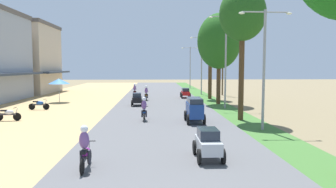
{
  "coord_description": "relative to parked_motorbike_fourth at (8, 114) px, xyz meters",
  "views": [
    {
      "loc": [
        -0.72,
        -5.72,
        3.81
      ],
      "look_at": [
        0.38,
        18.67,
        1.72
      ],
      "focal_mm": 33.66,
      "sensor_mm": 36.0,
      "label": 1
    }
  ],
  "objects": [
    {
      "name": "shophouse_far",
      "position": [
        -9.09,
        24.42,
        4.5
      ],
      "size": [
        10.25,
        10.15,
        10.1
      ],
      "color": "#C6B299",
      "rests_on": "ground"
    },
    {
      "name": "parked_motorbike_fourth",
      "position": [
        0.0,
        0.0,
        0.0
      ],
      "size": [
        1.8,
        0.54,
        0.94
      ],
      "color": "black",
      "rests_on": "dirt_shoulder"
    },
    {
      "name": "parked_motorbike_fifth",
      "position": [
        0.09,
        5.72,
        0.0
      ],
      "size": [
        1.8,
        0.54,
        0.94
      ],
      "color": "black",
      "rests_on": "dirt_shoulder"
    },
    {
      "name": "vendor_umbrella",
      "position": [
        0.12,
        11.56,
        1.75
      ],
      "size": [
        2.2,
        2.2,
        2.52
      ],
      "color": "#99999E",
      "rests_on": "dirt_shoulder"
    },
    {
      "name": "median_tree_second",
      "position": [
        16.34,
        -0.36,
        6.84
      ],
      "size": [
        3.22,
        3.22,
        9.3
      ],
      "color": "#4C351E",
      "rests_on": "median_strip"
    },
    {
      "name": "median_tree_third",
      "position": [
        16.76,
        9.42,
        5.83
      ],
      "size": [
        4.37,
        4.37,
        9.14
      ],
      "color": "#4C351E",
      "rests_on": "median_strip"
    },
    {
      "name": "median_tree_fourth",
      "position": [
        16.83,
        14.69,
        6.18
      ],
      "size": [
        2.83,
        2.83,
        8.27
      ],
      "color": "#4C351E",
      "rests_on": "median_strip"
    },
    {
      "name": "streetlamp_near",
      "position": [
        16.7,
        -3.89,
        3.64
      ],
      "size": [
        3.16,
        0.2,
        7.1
      ],
      "color": "gray",
      "rests_on": "median_strip"
    },
    {
      "name": "streetlamp_mid",
      "position": [
        16.7,
        6.1,
        4.32
      ],
      "size": [
        3.16,
        0.2,
        8.42
      ],
      "color": "gray",
      "rests_on": "median_strip"
    },
    {
      "name": "streetlamp_far",
      "position": [
        16.7,
        20.51,
        4.06
      ],
      "size": [
        3.16,
        0.2,
        7.92
      ],
      "color": "gray",
      "rests_on": "median_strip"
    },
    {
      "name": "streetlamp_farthest",
      "position": [
        16.7,
        33.96,
        3.76
      ],
      "size": [
        3.16,
        0.2,
        7.34
      ],
      "color": "gray",
      "rests_on": "median_strip"
    },
    {
      "name": "utility_pole_near",
      "position": [
        19.49,
        19.96,
        4.32
      ],
      "size": [
        1.8,
        0.2,
        9.36
      ],
      "color": "brown",
      "rests_on": "ground"
    },
    {
      "name": "car_hatchback_silver",
      "position": [
        12.37,
        -9.79,
        0.19
      ],
      "size": [
        1.04,
        2.0,
        1.23
      ],
      "color": "#B7BCC1",
      "rests_on": "road_strip"
    },
    {
      "name": "car_van_blue",
      "position": [
        12.91,
        -1.35,
        0.47
      ],
      "size": [
        1.19,
        2.41,
        1.67
      ],
      "color": "navy",
      "rests_on": "road_strip"
    },
    {
      "name": "car_hatchback_black",
      "position": [
        8.55,
        8.2,
        0.19
      ],
      "size": [
        1.04,
        2.0,
        1.23
      ],
      "color": "black",
      "rests_on": "road_strip"
    },
    {
      "name": "car_sedan_red",
      "position": [
        14.0,
        15.63,
        0.19
      ],
      "size": [
        1.1,
        2.26,
        1.19
      ],
      "color": "red",
      "rests_on": "road_strip"
    },
    {
      "name": "motorbike_foreground_rider",
      "position": [
        7.67,
        -10.93,
        0.3
      ],
      "size": [
        0.54,
        1.8,
        1.66
      ],
      "color": "black",
      "rests_on": "road_strip"
    },
    {
      "name": "motorbike_ahead_second",
      "position": [
        9.49,
        -0.44,
        0.3
      ],
      "size": [
        0.54,
        1.8,
        1.66
      ],
      "color": "black",
      "rests_on": "road_strip"
    },
    {
      "name": "motorbike_ahead_third",
      "position": [
        9.33,
        13.0,
        0.3
      ],
      "size": [
        0.54,
        1.8,
        1.66
      ],
      "color": "black",
      "rests_on": "road_strip"
    },
    {
      "name": "motorbike_ahead_fourth",
      "position": [
        7.77,
        17.48,
        0.3
      ],
      "size": [
        0.54,
        1.8,
        1.66
      ],
      "color": "black",
      "rests_on": "road_strip"
    }
  ]
}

